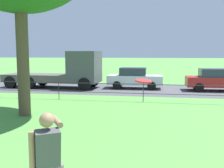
{
  "coord_description": "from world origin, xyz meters",
  "views": [
    {
      "loc": [
        0.84,
        0.05,
        2.6
      ],
      "look_at": [
        -0.76,
        8.92,
        1.55
      ],
      "focal_mm": 42.6,
      "sensor_mm": 36.0,
      "label": 1
    }
  ],
  "objects": [
    {
      "name": "car_red_far_left",
      "position": [
        4.66,
        19.32,
        0.78
      ],
      "size": [
        4.04,
        1.9,
        1.54
      ],
      "color": "red",
      "rests_on": "ground"
    },
    {
      "name": "park_fence",
      "position": [
        -0.0,
        14.2,
        0.67
      ],
      "size": [
        38.22,
        0.04,
        1.0
      ],
      "color": "#232328",
      "rests_on": "ground"
    },
    {
      "name": "car_white_left",
      "position": [
        -0.98,
        19.63,
        0.78
      ],
      "size": [
        4.02,
        1.85,
        1.54
      ],
      "color": "silver",
      "rests_on": "ground"
    },
    {
      "name": "frisbee",
      "position": [
        0.58,
        4.38,
        2.15
      ],
      "size": [
        0.38,
        0.38,
        0.06
      ],
      "color": "red"
    },
    {
      "name": "person_thrower",
      "position": [
        -0.79,
        3.65,
        0.94
      ],
      "size": [
        0.46,
        0.87,
        1.73
      ],
      "color": "slate",
      "rests_on": "ground"
    },
    {
      "name": "flatbed_truck_far_right",
      "position": [
        -6.09,
        19.01,
        1.22
      ],
      "size": [
        7.37,
        2.62,
        2.75
      ],
      "color": "#4C4C51",
      "rests_on": "ground"
    },
    {
      "name": "street_strip",
      "position": [
        0.0,
        19.12,
        0.0
      ],
      "size": [
        80.0,
        6.36,
        0.01
      ],
      "primitive_type": "cube",
      "color": "#4C4C51",
      "rests_on": "ground"
    }
  ]
}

